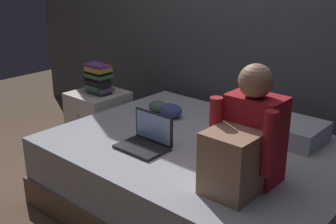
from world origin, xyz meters
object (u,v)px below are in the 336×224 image
bed (200,178)px  laptop (147,139)px  nightstand (99,121)px  clothes_pile (166,109)px  pillow (281,128)px  book_stack (98,79)px  person_sitting (246,141)px

bed → laptop: size_ratio=6.25×
nightstand → clothes_pile: bearing=4.3°
pillow → book_stack: bearing=-170.8°
pillow → clothes_pile: size_ratio=1.67×
bed → person_sitting: 0.75m
nightstand → pillow: pillow is taller
nightstand → clothes_pile: (0.76, 0.06, 0.28)m
book_stack → clothes_pile: (0.72, 0.07, -0.12)m
clothes_pile → book_stack: bearing=-174.8°
nightstand → book_stack: book_stack is taller
laptop → book_stack: 1.14m
bed → clothes_pile: clothes_pile is taller
bed → pillow: bearing=53.3°
nightstand → laptop: (1.06, -0.47, 0.29)m
bed → nightstand: nightstand is taller
book_stack → clothes_pile: book_stack is taller
book_stack → laptop: bearing=-24.3°
person_sitting → clothes_pile: person_sitting is taller
bed → person_sitting: (0.49, -0.27, 0.51)m
bed → pillow: size_ratio=3.57×
bed → nightstand: (-1.30, 0.20, 0.02)m
clothes_pile → laptop: bearing=-59.9°
nightstand → person_sitting: person_sitting is taller
nightstand → clothes_pile: 0.81m
laptop → clothes_pile: bearing=120.1°
clothes_pile → bed: bearing=-25.3°
bed → nightstand: size_ratio=3.68×
bed → person_sitting: person_sitting is taller
book_stack → nightstand: bearing=165.7°
person_sitting → laptop: person_sitting is taller
nightstand → pillow: 1.68m
bed → nightstand: 1.32m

